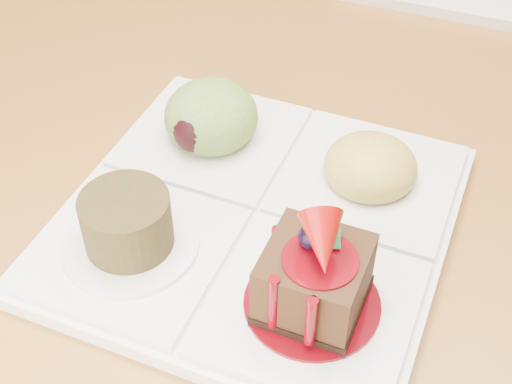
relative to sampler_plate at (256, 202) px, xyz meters
The scene contains 2 objects.
ground 1.00m from the sampler_plate, 107.35° to the left, with size 6.00×6.00×0.00m, color #5C311A.
sampler_plate is the anchor object (origin of this frame).
Camera 1 is at (0.38, -0.92, 1.13)m, focal length 50.00 mm.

